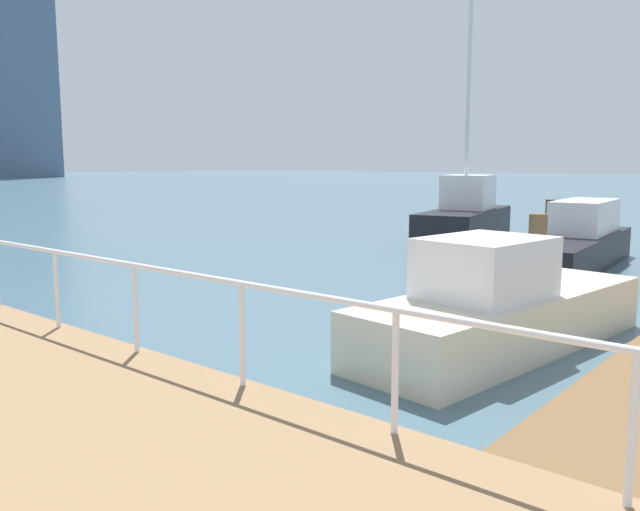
{
  "coord_description": "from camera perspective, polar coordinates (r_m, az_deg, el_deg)",
  "views": [
    {
      "loc": [
        -7.53,
        7.65,
        2.64
      ],
      "look_at": [
        -1.41,
        12.79,
        1.5
      ],
      "focal_mm": 36.74,
      "sensor_mm": 36.0,
      "label": 1
    }
  ],
  "objects": [
    {
      "name": "ground_plane",
      "position": [
        14.71,
        -18.28,
        -2.64
      ],
      "size": [
        300.0,
        300.0,
        0.0
      ],
      "primitive_type": "plane",
      "color": "#476675"
    },
    {
      "name": "moored_boat_3",
      "position": [
        17.68,
        21.48,
        1.02
      ],
      "size": [
        6.67,
        2.13,
        1.67
      ],
      "color": "black",
      "rests_on": "ground_plane"
    },
    {
      "name": "dock_piling_2",
      "position": [
        18.77,
        19.36,
        2.11
      ],
      "size": [
        0.27,
        0.27,
        1.65
      ],
      "primitive_type": "cylinder",
      "color": "#473826",
      "rests_on": "ground_plane"
    },
    {
      "name": "moored_boat_1",
      "position": [
        9.66,
        15.41,
        -4.53
      ],
      "size": [
        5.47,
        2.28,
        1.63
      ],
      "color": "beige",
      "rests_on": "ground_plane"
    },
    {
      "name": "moored_boat_2",
      "position": [
        21.54,
        12.52,
        3.09
      ],
      "size": [
        5.76,
        2.91,
        9.2
      ],
      "color": "black",
      "rests_on": "ground_plane"
    },
    {
      "name": "dock_piling_1",
      "position": [
        13.06,
        18.34,
        -0.21
      ],
      "size": [
        0.33,
        0.33,
        1.68
      ],
      "primitive_type": "cylinder",
      "color": "brown",
      "rests_on": "ground_plane"
    }
  ]
}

